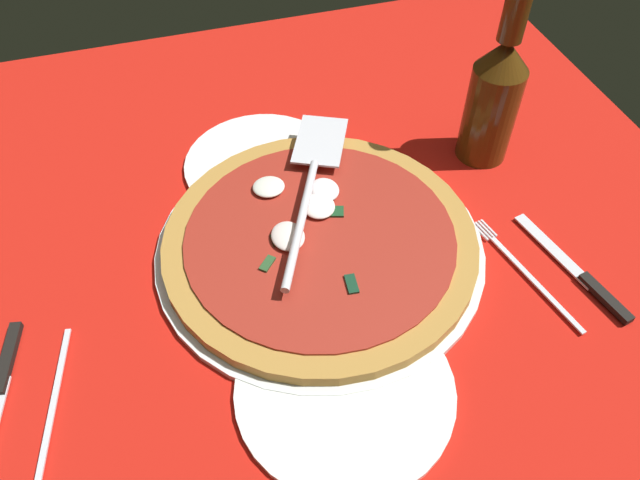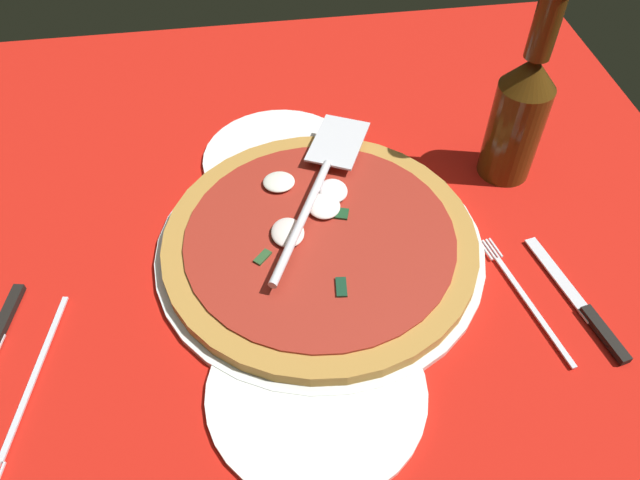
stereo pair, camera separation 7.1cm
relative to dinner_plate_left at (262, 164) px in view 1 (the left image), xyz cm
name	(u,v)px [view 1 (the left image)]	position (x,y,z in cm)	size (l,w,h in cm)	color
ground_plane	(285,279)	(19.02, -1.86, -1.00)	(110.83, 110.83, 0.80)	red
checker_pattern	(285,277)	(19.02, -1.86, -0.55)	(110.83, 110.83, 0.10)	silver
pizza_pan	(320,249)	(16.61, 3.12, 0.05)	(38.50, 38.50, 1.10)	silver
dinner_plate_left	(262,164)	(0.00, 0.00, 0.00)	(20.55, 20.55, 1.00)	white
dinner_plate_right	(345,390)	(34.76, 0.10, 0.00)	(21.83, 21.83, 1.00)	white
pizza	(319,240)	(16.48, 3.09, 1.52)	(36.55, 36.55, 2.99)	#B17F37
pizza_server	(311,180)	(8.96, 4.29, 3.92)	(28.23, 16.03, 1.00)	silver
place_setting_near	(23,413)	(27.91, -30.28, -0.15)	(23.97, 15.92, 1.40)	silver
place_setting_far	(554,276)	(28.29, 27.49, -0.14)	(19.76, 14.69, 1.40)	white
beer_bottle	(495,95)	(6.34, 29.24, 9.38)	(6.76, 6.76, 25.90)	#452B0C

